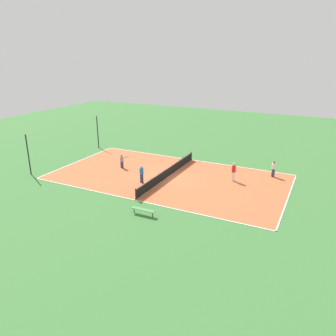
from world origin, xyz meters
TOP-DOWN VIEW (x-y plane):
  - ground_plane at (0.00, 0.00)m, footprint 80.00×80.00m
  - court_surface at (0.00, 0.00)m, footprint 11.84×21.84m
  - tennis_net at (0.00, 0.00)m, footprint 11.64×0.10m
  - bench at (-7.73, -1.84)m, footprint 0.36×1.85m
  - player_near_blue at (-2.40, 1.46)m, footprint 0.47×0.47m
  - player_near_white at (4.45, -8.90)m, footprint 0.48×0.48m
  - player_baseline_gray at (0.23, 5.35)m, footprint 0.96×0.79m
  - player_coach_red at (1.70, -5.83)m, footprint 0.38×0.38m
  - tennis_ball_right_alley at (-0.43, 2.67)m, footprint 0.07×0.07m
  - tennis_ball_near_net at (4.68, -1.44)m, footprint 0.07×0.07m
  - fence_post_back_left at (-5.27, 12.23)m, footprint 0.12×0.12m
  - fence_post_back_right at (5.27, 12.23)m, footprint 0.12×0.12m

SIDE VIEW (x-z plane):
  - ground_plane at x=0.00m, z-range 0.00..0.00m
  - court_surface at x=0.00m, z-range 0.00..0.02m
  - tennis_ball_right_alley at x=-0.43m, z-range 0.02..0.09m
  - tennis_ball_near_net at x=4.68m, z-range 0.02..0.09m
  - bench at x=-7.73m, z-range 0.17..0.62m
  - tennis_net at x=0.00m, z-range 0.03..0.98m
  - player_baseline_gray at x=0.23m, z-range 0.11..1.49m
  - player_near_white at x=4.45m, z-range 0.12..1.68m
  - player_near_blue at x=-2.40m, z-range 0.14..1.79m
  - player_coach_red at x=1.70m, z-range 0.15..1.88m
  - fence_post_back_left at x=-5.27m, z-range 0.00..3.96m
  - fence_post_back_right at x=5.27m, z-range 0.00..3.96m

